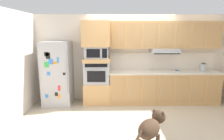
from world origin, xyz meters
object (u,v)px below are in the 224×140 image
at_px(refrigerator, 57,73).
at_px(electric_kettle, 203,67).
at_px(built_in_oven, 97,72).
at_px(screwdriver, 177,70).
at_px(dog, 152,127).
at_px(microwave, 97,52).

height_order(refrigerator, electric_kettle, refrigerator).
relative_size(refrigerator, built_in_oven, 2.51).
height_order(screwdriver, dog, screwdriver).
bearing_deg(microwave, built_in_oven, 179.23).
height_order(microwave, screwdriver, microwave).
bearing_deg(refrigerator, microwave, 3.56).
xyz_separation_m(microwave, screwdriver, (2.29, 0.07, -0.53)).
height_order(microwave, dog, microwave).
height_order(microwave, electric_kettle, microwave).
height_order(refrigerator, screwdriver, refrigerator).
xyz_separation_m(screwdriver, dog, (-1.21, -2.28, -0.53)).
xyz_separation_m(built_in_oven, microwave, (0.00, -0.00, 0.56)).
height_order(refrigerator, dog, refrigerator).
bearing_deg(refrigerator, electric_kettle, 0.29).
height_order(screwdriver, electric_kettle, electric_kettle).
bearing_deg(dog, electric_kettle, -2.23).
bearing_deg(dog, built_in_oven, 65.14).
bearing_deg(electric_kettle, microwave, 179.09).
xyz_separation_m(refrigerator, microwave, (1.09, 0.07, 0.58)).
bearing_deg(microwave, dog, -63.91).
relative_size(microwave, dog, 0.79).
relative_size(built_in_oven, microwave, 1.09).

